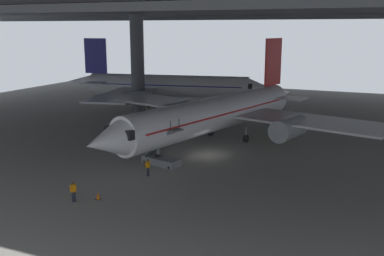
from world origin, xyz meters
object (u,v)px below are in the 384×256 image
(crew_worker_by_stairs, at_px, (148,167))
(airplane_distant, at_px, (164,86))
(traffic_cone_orange, at_px, (98,196))
(airplane_main, at_px, (218,113))
(baggage_tug, at_px, (279,134))
(boarding_stairs, at_px, (162,157))
(crew_worker_near_nose, at_px, (73,190))

(crew_worker_by_stairs, height_order, airplane_distant, airplane_distant)
(crew_worker_by_stairs, distance_m, traffic_cone_orange, 6.53)
(airplane_main, xyz_separation_m, crew_worker_by_stairs, (-1.60, -13.64, -2.60))
(airplane_distant, height_order, baggage_tug, airplane_distant)
(airplane_distant, distance_m, traffic_cone_orange, 42.70)
(boarding_stairs, height_order, crew_worker_near_nose, boarding_stairs)
(traffic_cone_orange, bearing_deg, airplane_distant, 109.87)
(airplane_main, height_order, baggage_tug, airplane_main)
(airplane_main, distance_m, baggage_tug, 8.39)
(airplane_main, distance_m, crew_worker_near_nose, 21.73)
(boarding_stairs, xyz_separation_m, crew_worker_by_stairs, (0.41, -3.51, 0.15))
(boarding_stairs, height_order, airplane_distant, airplane_distant)
(crew_worker_by_stairs, bearing_deg, boarding_stairs, 96.73)
(crew_worker_near_nose, height_order, crew_worker_by_stairs, crew_worker_near_nose)
(boarding_stairs, height_order, baggage_tug, boarding_stairs)
(crew_worker_near_nose, height_order, baggage_tug, crew_worker_near_nose)
(airplane_distant, bearing_deg, crew_worker_by_stairs, -65.50)
(crew_worker_near_nose, relative_size, airplane_distant, 0.04)
(boarding_stairs, height_order, traffic_cone_orange, boarding_stairs)
(baggage_tug, bearing_deg, airplane_main, -140.38)
(crew_worker_near_nose, relative_size, crew_worker_by_stairs, 1.03)
(crew_worker_near_nose, relative_size, baggage_tug, 0.71)
(boarding_stairs, distance_m, traffic_cone_orange, 9.98)
(airplane_main, xyz_separation_m, boarding_stairs, (-2.01, -10.13, -2.75))
(airplane_distant, relative_size, traffic_cone_orange, 59.31)
(crew_worker_near_nose, height_order, airplane_distant, airplane_distant)
(baggage_tug, bearing_deg, crew_worker_near_nose, -110.68)
(traffic_cone_orange, bearing_deg, baggage_tug, 71.31)
(crew_worker_near_nose, xyz_separation_m, crew_worker_by_stairs, (2.26, 7.58, -0.03))
(crew_worker_by_stairs, bearing_deg, airplane_distant, 114.50)
(airplane_distant, height_order, traffic_cone_orange, airplane_distant)
(airplane_distant, distance_m, baggage_tug, 27.55)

